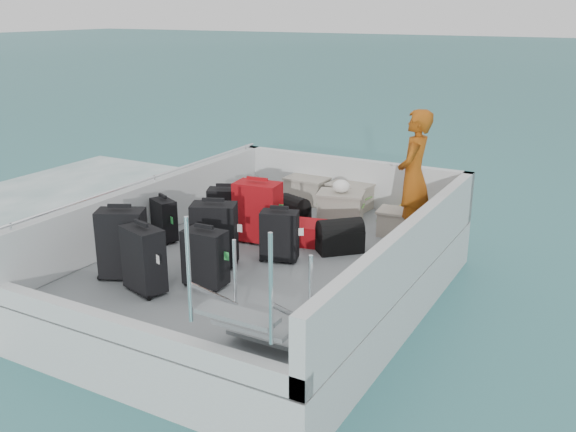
# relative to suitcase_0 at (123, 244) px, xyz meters

# --- Properties ---
(ground) EXTENTS (160.00, 160.00, 0.00)m
(ground) POSITION_rel_suitcase_0_xyz_m (1.05, 1.35, -1.01)
(ground) COLOR #195A58
(ground) RESTS_ON ground
(wake_foam) EXTENTS (10.00, 10.00, 0.00)m
(wake_foam) POSITION_rel_suitcase_0_xyz_m (-3.75, 1.35, -1.01)
(wake_foam) COLOR white
(wake_foam) RESTS_ON ground
(ferry_hull) EXTENTS (3.60, 5.00, 0.60)m
(ferry_hull) POSITION_rel_suitcase_0_xyz_m (1.05, 1.35, -0.71)
(ferry_hull) COLOR silver
(ferry_hull) RESTS_ON ground
(deck) EXTENTS (3.30, 4.70, 0.02)m
(deck) POSITION_rel_suitcase_0_xyz_m (1.05, 1.35, -0.40)
(deck) COLOR gray
(deck) RESTS_ON ferry_hull
(deck_fittings) EXTENTS (3.60, 5.00, 0.90)m
(deck_fittings) POSITION_rel_suitcase_0_xyz_m (1.40, 1.03, -0.02)
(deck_fittings) COLOR silver
(deck_fittings) RESTS_ON deck
(suitcase_0) EXTENTS (0.58, 0.49, 0.78)m
(suitcase_0) POSITION_rel_suitcase_0_xyz_m (0.00, 0.00, 0.00)
(suitcase_0) COLOR black
(suitcase_0) RESTS_ON deck
(suitcase_1) EXTENTS (0.42, 0.34, 0.55)m
(suitcase_1) POSITION_rel_suitcase_0_xyz_m (-0.36, 1.13, -0.11)
(suitcase_1) COLOR black
(suitcase_1) RESTS_ON deck
(suitcase_2) EXTENTS (0.50, 0.42, 0.62)m
(suitcase_2) POSITION_rel_suitcase_0_xyz_m (0.18, 1.70, -0.08)
(suitcase_2) COLOR black
(suitcase_2) RESTS_ON deck
(suitcase_3) EXTENTS (0.52, 0.39, 0.71)m
(suitcase_3) POSITION_rel_suitcase_0_xyz_m (0.45, -0.18, -0.04)
(suitcase_3) COLOR black
(suitcase_3) RESTS_ON deck
(suitcase_4) EXTENTS (0.58, 0.48, 0.74)m
(suitcase_4) POSITION_rel_suitcase_0_xyz_m (0.68, 0.77, -0.02)
(suitcase_4) COLOR black
(suitcase_4) RESTS_ON deck
(suitcase_5) EXTENTS (0.60, 0.40, 0.77)m
(suitcase_5) POSITION_rel_suitcase_0_xyz_m (0.68, 1.70, -0.00)
(suitcase_5) COLOR #9B0B0E
(suitcase_5) RESTS_ON deck
(suitcase_6) EXTENTS (0.46, 0.29, 0.62)m
(suitcase_6) POSITION_rel_suitcase_0_xyz_m (0.92, 0.25, -0.08)
(suitcase_6) COLOR black
(suitcase_6) RESTS_ON deck
(suitcase_7) EXTENTS (0.49, 0.37, 0.60)m
(suitcase_7) POSITION_rel_suitcase_0_xyz_m (1.25, 1.26, -0.09)
(suitcase_7) COLOR black
(suitcase_7) RESTS_ON deck
(suitcase_8) EXTENTS (0.75, 0.57, 0.26)m
(suitcase_8) POSITION_rel_suitcase_0_xyz_m (1.29, 1.96, -0.26)
(suitcase_8) COLOR #9B0B0E
(suitcase_8) RESTS_ON deck
(duffel_0) EXTENTS (0.55, 0.44, 0.32)m
(duffel_0) POSITION_rel_suitcase_0_xyz_m (0.09, 2.39, -0.23)
(duffel_0) COLOR black
(duffel_0) RESTS_ON deck
(duffel_1) EXTENTS (0.48, 0.41, 0.32)m
(duffel_1) POSITION_rel_suitcase_0_xyz_m (0.78, 2.47, -0.23)
(duffel_1) COLOR black
(duffel_1) RESTS_ON deck
(duffel_2) EXTENTS (0.60, 0.60, 0.32)m
(duffel_2) POSITION_rel_suitcase_0_xyz_m (1.75, 1.87, -0.23)
(duffel_2) COLOR black
(duffel_2) RESTS_ON deck
(crate_0) EXTENTS (0.61, 0.43, 0.36)m
(crate_0) POSITION_rel_suitcase_0_xyz_m (0.43, 3.53, -0.21)
(crate_0) COLOR #A39A8E
(crate_0) RESTS_ON deck
(crate_1) EXTENTS (0.63, 0.47, 0.35)m
(crate_1) POSITION_rel_suitcase_0_xyz_m (1.14, 3.55, -0.21)
(crate_1) COLOR #A39A8E
(crate_1) RESTS_ON deck
(crate_2) EXTENTS (0.68, 0.55, 0.36)m
(crate_2) POSITION_rel_suitcase_0_xyz_m (1.22, 3.03, -0.21)
(crate_2) COLOR #A39A8E
(crate_2) RESTS_ON deck
(crate_3) EXTENTS (0.55, 0.41, 0.31)m
(crate_3) POSITION_rel_suitcase_0_xyz_m (2.18, 2.78, -0.23)
(crate_3) COLOR #A39A8E
(crate_3) RESTS_ON deck
(yellow_bag) EXTENTS (0.28, 0.26, 0.22)m
(yellow_bag) POSITION_rel_suitcase_0_xyz_m (2.02, 3.55, -0.28)
(yellow_bag) COLOR gold
(yellow_bag) RESTS_ON deck
(white_bag) EXTENTS (0.24, 0.24, 0.18)m
(white_bag) POSITION_rel_suitcase_0_xyz_m (1.22, 3.03, 0.06)
(white_bag) COLOR white
(white_bag) RESTS_ON crate_2
(passenger) EXTENTS (0.43, 0.64, 1.67)m
(passenger) POSITION_rel_suitcase_0_xyz_m (2.35, 2.71, 0.45)
(passenger) COLOR orange
(passenger) RESTS_ON deck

